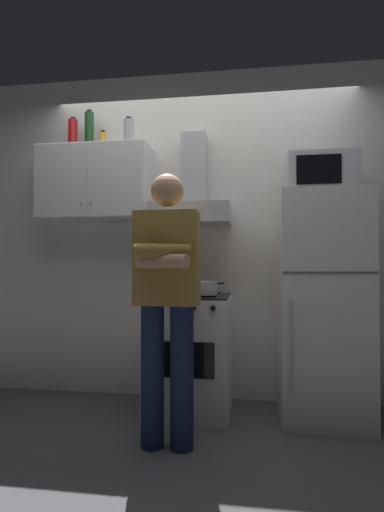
# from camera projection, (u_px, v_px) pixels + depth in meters

# --- Properties ---
(ground_plane) EXTENTS (7.00, 7.00, 0.00)m
(ground_plane) POSITION_uv_depth(u_px,v_px,m) (192.00, 425.00, 2.67)
(ground_plane) COLOR #4C4C51
(back_wall_tiled) EXTENTS (4.80, 0.10, 2.70)m
(back_wall_tiled) POSITION_uv_depth(u_px,v_px,m) (202.00, 234.00, 3.29)
(back_wall_tiled) COLOR silver
(back_wall_tiled) RESTS_ON ground_plane
(upper_cabinet) EXTENTS (0.90, 0.37, 0.60)m
(upper_cabinet) POSITION_uv_depth(u_px,v_px,m) (96.00, 184.00, 3.20)
(upper_cabinet) COLOR silver
(stove_oven) EXTENTS (0.60, 0.62, 0.87)m
(stove_oven) POSITION_uv_depth(u_px,v_px,m) (190.00, 353.00, 2.93)
(stove_oven) COLOR white
(stove_oven) RESTS_ON ground_plane
(range_hood) EXTENTS (0.60, 0.44, 0.75)m
(range_hood) POSITION_uv_depth(u_px,v_px,m) (193.00, 200.00, 3.08)
(range_hood) COLOR #B7BABF
(refrigerator) EXTENTS (0.60, 0.62, 1.60)m
(refrigerator) POSITION_uv_depth(u_px,v_px,m) (321.00, 305.00, 2.80)
(refrigerator) COLOR silver
(refrigerator) RESTS_ON ground_plane
(microwave) EXTENTS (0.48, 0.37, 0.28)m
(microwave) POSITION_uv_depth(u_px,v_px,m) (320.00, 175.00, 2.84)
(microwave) COLOR #B7BABF
(microwave) RESTS_ON refrigerator
(person_standing) EXTENTS (0.38, 0.33, 1.64)m
(person_standing) POSITION_uv_depth(u_px,v_px,m) (167.00, 296.00, 2.35)
(person_standing) COLOR #192342
(person_standing) RESTS_ON ground_plane
(cooking_pot) EXTENTS (0.27, 0.17, 0.10)m
(cooking_pot) POSITION_uv_depth(u_px,v_px,m) (206.00, 288.00, 2.81)
(cooking_pot) COLOR #B7BABF
(cooking_pot) RESTS_ON stove_oven
(bottle_canister_steel) EXTENTS (0.08, 0.08, 0.22)m
(bottle_canister_steel) POSITION_uv_depth(u_px,v_px,m) (129.00, 132.00, 3.14)
(bottle_canister_steel) COLOR #B2B5BA
(bottle_canister_steel) RESTS_ON upper_cabinet
(bottle_spice_jar) EXTENTS (0.06, 0.06, 0.15)m
(bottle_spice_jar) POSITION_uv_depth(u_px,v_px,m) (103.00, 140.00, 3.23)
(bottle_spice_jar) COLOR gold
(bottle_spice_jar) RESTS_ON upper_cabinet
(bottle_wine_green) EXTENTS (0.08, 0.08, 0.33)m
(bottle_wine_green) POSITION_uv_depth(u_px,v_px,m) (89.00, 131.00, 3.27)
(bottle_wine_green) COLOR #19471E
(bottle_wine_green) RESTS_ON upper_cabinet
(bottle_soda_red) EXTENTS (0.08, 0.08, 0.27)m
(bottle_soda_red) POSITION_uv_depth(u_px,v_px,m) (73.00, 135.00, 3.29)
(bottle_soda_red) COLOR red
(bottle_soda_red) RESTS_ON upper_cabinet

